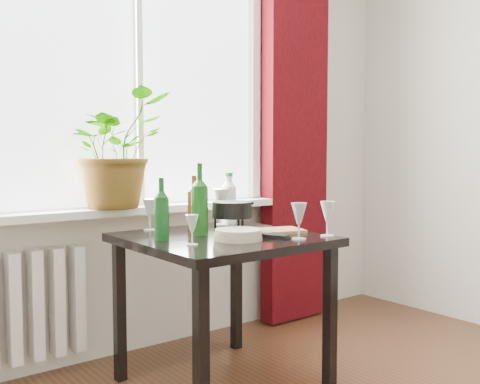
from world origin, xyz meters
TOP-DOWN VIEW (x-y plane):
  - window at (0.00, 2.22)m, footprint 1.72×0.08m
  - windowsill at (0.00, 2.15)m, footprint 1.72×0.20m
  - curtain at (1.12, 2.12)m, footprint 0.50×0.12m
  - radiator at (-0.75, 2.18)m, footprint 0.80×0.10m
  - table at (0.10, 1.55)m, footprint 0.85×0.85m
  - potted_plant at (-0.18, 2.12)m, footprint 0.69×0.65m
  - wine_bottle_left at (-0.19, 1.61)m, footprint 0.08×0.08m
  - wine_bottle_right at (0.03, 1.63)m, footprint 0.11×0.11m
  - bottle_amber at (0.12, 1.83)m, footprint 0.09×0.09m
  - cleaning_bottle at (0.39, 1.88)m, footprint 0.08×0.08m
  - wineglass_front_right at (0.30, 1.23)m, footprint 0.09×0.09m
  - wineglass_far_right at (0.48, 1.22)m, footprint 0.08×0.08m
  - wineglass_back_center at (0.32, 1.86)m, footprint 0.11×0.11m
  - wineglass_back_left at (-0.10, 1.90)m, footprint 0.08×0.08m
  - wineglass_front_left at (-0.17, 1.40)m, footprint 0.07×0.07m
  - plate_stack at (0.08, 1.40)m, footprint 0.29×0.29m
  - fondue_pot at (0.20, 1.60)m, footprint 0.29×0.27m
  - tv_remote at (0.24, 1.35)m, footprint 0.10×0.18m
  - cutting_board at (0.37, 1.47)m, footprint 0.31×0.24m

SIDE VIEW (x-z plane):
  - radiator at x=-0.75m, z-range 0.10..0.66m
  - table at x=0.10m, z-range 0.28..1.02m
  - cutting_board at x=0.37m, z-range 0.74..0.75m
  - tv_remote at x=0.24m, z-range 0.74..0.76m
  - plate_stack at x=0.08m, z-range 0.74..0.79m
  - wineglass_front_left at x=-0.17m, z-range 0.74..0.87m
  - fondue_pot at x=0.20m, z-range 0.74..0.89m
  - wineglass_back_left at x=-0.10m, z-range 0.74..0.91m
  - windowsill at x=0.00m, z-range 0.80..0.84m
  - wineglass_far_right at x=0.48m, z-range 0.74..0.91m
  - wineglass_front_right at x=0.30m, z-range 0.74..0.91m
  - wineglass_back_center at x=0.32m, z-range 0.74..0.95m
  - wine_bottle_left at x=-0.19m, z-range 0.74..1.03m
  - bottle_amber at x=0.12m, z-range 0.74..1.03m
  - cleaning_bottle at x=0.39m, z-range 0.74..1.03m
  - wine_bottle_right at x=0.03m, z-range 0.74..1.09m
  - potted_plant at x=-0.18m, z-range 0.84..1.47m
  - curtain at x=1.12m, z-range 0.01..2.58m
  - window at x=0.00m, z-range 0.79..2.41m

